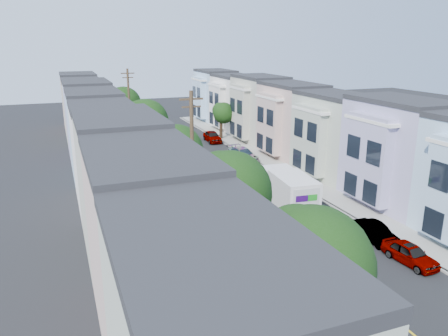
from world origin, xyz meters
name	(u,v)px	position (x,y,z in m)	size (l,w,h in m)	color
ground	(286,232)	(0.00, 0.00, 0.00)	(160.00, 160.00, 0.00)	black
road_slab	(215,175)	(0.00, 15.00, 0.01)	(12.00, 70.00, 0.02)	black
curb_left	(157,181)	(-6.05, 15.00, 0.07)	(0.30, 70.00, 0.15)	gray
curb_right	(268,168)	(6.05, 15.00, 0.07)	(0.30, 70.00, 0.15)	gray
sidewalk_left	(144,182)	(-7.35, 15.00, 0.07)	(2.60, 70.00, 0.15)	gray
sidewalk_right	(279,167)	(7.35, 15.00, 0.07)	(2.60, 70.00, 0.15)	gray
centerline	(215,175)	(0.00, 15.00, 0.00)	(0.12, 70.00, 0.01)	gold
townhouse_row_left	(104,187)	(-11.15, 15.00, 0.00)	(5.00, 70.00, 8.50)	#B1BAA8
townhouse_row_right	(309,164)	(11.15, 15.00, 0.00)	(5.00, 70.00, 8.50)	#B1BAA8
tree_a	(309,267)	(-6.30, -12.90, 5.07)	(4.70, 4.70, 7.44)	black
tree_b	(228,194)	(-6.30, -4.56, 5.24)	(4.70, 4.70, 7.61)	black
tree_c	(175,152)	(-6.30, 6.56, 4.99)	(4.24, 4.24, 7.14)	black
tree_d	(145,122)	(-6.30, 18.52, 5.30)	(4.70, 4.70, 7.67)	black
tree_e	(123,105)	(-6.30, 33.42, 5.18)	(4.70, 4.70, 7.56)	black
tree_far_r	(223,113)	(6.89, 30.81, 3.65)	(2.95, 2.95, 5.17)	black
utility_pole_near	(193,165)	(-6.30, 2.00, 5.15)	(1.60, 0.26, 10.00)	#42301E
utility_pole_far	(130,111)	(-6.30, 28.00, 5.15)	(1.60, 0.26, 10.00)	#42301E
fedex_truck	(288,190)	(2.06, 3.52, 1.80)	(2.59, 6.72, 3.22)	silver
lead_sedan	(240,166)	(2.61, 14.70, 0.77)	(1.82, 4.76, 1.55)	black
parked_left_b	(293,312)	(-4.90, -9.63, 0.72)	(2.38, 5.16, 1.43)	#0E1734
parked_left_c	(219,231)	(-4.90, 0.58, 0.61)	(1.29, 3.65, 1.22)	gray
parked_left_d	(174,180)	(-4.90, 12.72, 0.69)	(2.28, 4.94, 1.37)	black
parked_right_a	(410,254)	(4.90, -6.83, 0.64)	(1.50, 3.92, 1.27)	#454545
parked_right_b	(375,233)	(4.90, -3.57, 0.64)	(1.36, 3.86, 1.29)	#BAB9C0
parked_right_c	(243,155)	(4.90, 19.13, 0.73)	(2.04, 4.85, 1.46)	black
parked_right_d	(212,137)	(4.90, 29.64, 0.74)	(1.76, 4.59, 1.49)	black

